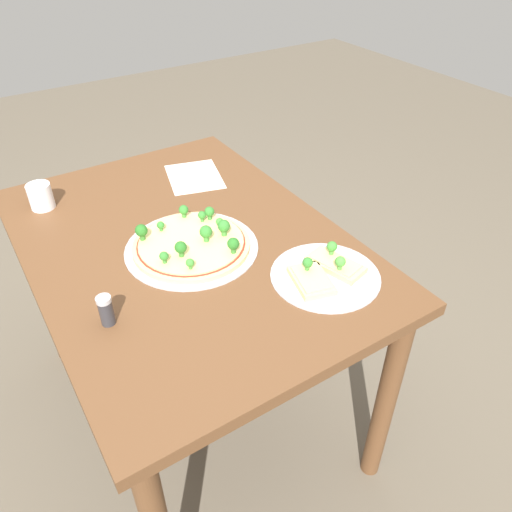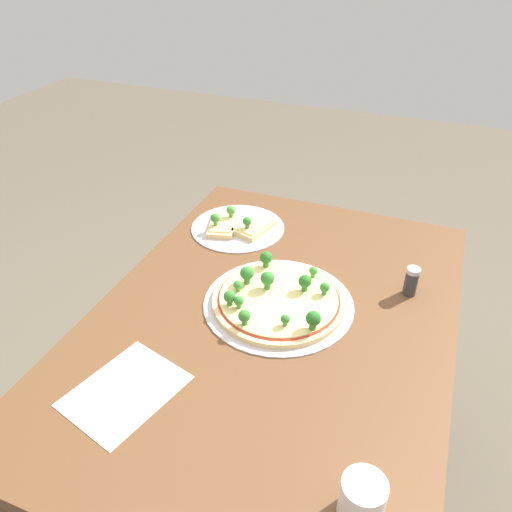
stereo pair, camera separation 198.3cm
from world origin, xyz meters
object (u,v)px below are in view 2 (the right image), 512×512
Objects in this scene: pizza_tray_whole at (278,299)px; drinking_cup at (362,499)px; pizza_tray_slice at (237,225)px; condiment_shaker at (411,281)px; dining_table at (271,347)px.

pizza_tray_whole is 0.54m from drinking_cup.
pizza_tray_slice is 3.57× the size of drinking_cup.
pizza_tray_whole is at bearing -61.76° from condiment_shaker.
condiment_shaker is (-0.21, 0.30, 0.15)m from dining_table.
pizza_tray_slice reaches higher than dining_table.
drinking_cup reaches higher than condiment_shaker.
drinking_cup is (0.40, 0.30, 0.15)m from dining_table.
condiment_shaker reaches higher than dining_table.
pizza_tray_whole is at bearing -146.64° from drinking_cup.
condiment_shaker is at bearing 179.78° from drinking_cup.
drinking_cup is at bearing 33.36° from pizza_tray_whole.
dining_table is 0.52m from drinking_cup.
pizza_tray_slice is at bearing -104.29° from condiment_shaker.
drinking_cup is at bearing 36.33° from dining_table.
dining_table is at bearing -143.67° from drinking_cup.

